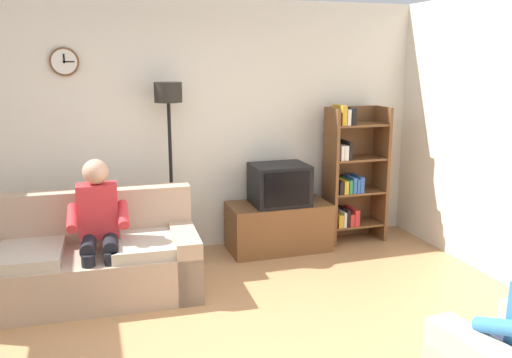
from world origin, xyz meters
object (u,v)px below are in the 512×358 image
tv (279,184)px  bookshelf (351,174)px  person_on_couch (99,223)px  tv_stand (278,226)px  floor_lamp (169,122)px  couch (89,262)px

tv → bookshelf: bookshelf is taller
bookshelf → person_on_couch: bearing=-164.0°
bookshelf → person_on_couch: 2.93m
tv → person_on_couch: 2.04m
tv_stand → person_on_couch: (-1.91, -0.73, 0.43)m
floor_lamp → person_on_couch: (-0.75, -0.83, -0.75)m
tv_stand → bookshelf: bearing=4.5°
couch → tv_stand: size_ratio=1.76×
couch → tv: (2.01, 0.60, 0.43)m
tv_stand → tv: bearing=-90.0°
tv → floor_lamp: 1.36m
floor_lamp → couch: bearing=-139.9°
tv → person_on_couch: person_on_couch is taller
tv → person_on_couch: size_ratio=0.48×
tv_stand → floor_lamp: 1.66m
tv_stand → floor_lamp: (-1.15, 0.10, 1.19)m
tv_stand → tv: size_ratio=1.83×
floor_lamp → person_on_couch: bearing=-132.2°
floor_lamp → bookshelf: bearing=-0.8°
couch → person_on_couch: (0.10, -0.11, 0.39)m
couch → floor_lamp: bearing=40.1°
couch → bookshelf: size_ratio=1.22×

